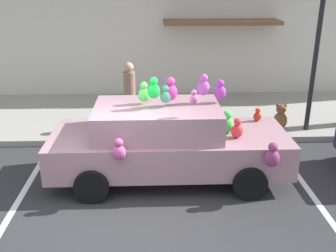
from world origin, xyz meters
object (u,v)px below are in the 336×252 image
Objects in this scene: teddy_bear_on_sidewalk at (280,117)px; street_lamp_post at (318,40)px; pedestrian_walking_past at (130,97)px; plush_covered_car at (167,141)px.

teddy_bear_on_sidewalk is 0.19× the size of street_lamp_post.
street_lamp_post is 2.16× the size of pedestrian_walking_past.
teddy_bear_on_sidewalk is 3.92m from pedestrian_walking_past.
plush_covered_car is 2.71× the size of pedestrian_walking_past.
street_lamp_post is (0.69, -0.04, 1.97)m from teddy_bear_on_sidewalk.
pedestrian_walking_past is (-0.86, 2.51, 0.16)m from plush_covered_car.
street_lamp_post is 4.81m from pedestrian_walking_past.
street_lamp_post is at bearing -3.54° from teddy_bear_on_sidewalk.
street_lamp_post is at bearing -4.21° from pedestrian_walking_past.
plush_covered_car is at bearing -71.07° from pedestrian_walking_past.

